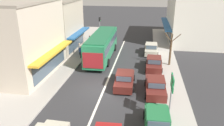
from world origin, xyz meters
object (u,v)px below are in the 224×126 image
(parked_sedan_kerb_rear, at_px, (151,49))
(pedestrian_with_handbag_near, at_px, (81,51))
(parked_sedan_kerb_third, at_px, (154,63))
(parked_sedan_kerb_second, at_px, (155,86))
(pedestrian_far_walker, at_px, (90,40))
(sedan_adjacent_lane_trail, at_px, (124,80))
(directional_road_sign, at_px, (172,87))
(pedestrian_browsing_midblock, at_px, (80,48))
(street_tree_right, at_px, (171,50))
(city_bus, at_px, (102,44))
(traffic_light_downstreet, at_px, (100,25))
(parked_hatchback_kerb_front, at_px, (157,121))

(parked_sedan_kerb_rear, height_order, pedestrian_with_handbag_near, pedestrian_with_handbag_near)
(parked_sedan_kerb_third, relative_size, pedestrian_with_handbag_near, 2.59)
(parked_sedan_kerb_second, relative_size, pedestrian_with_handbag_near, 2.61)
(parked_sedan_kerb_third, bearing_deg, parked_sedan_kerb_rear, 92.89)
(pedestrian_with_handbag_near, height_order, pedestrian_far_walker, same)
(pedestrian_far_walker, bearing_deg, sedan_adjacent_lane_trail, -61.67)
(sedan_adjacent_lane_trail, relative_size, parked_sedan_kerb_second, 1.00)
(pedestrian_far_walker, bearing_deg, directional_road_sign, -58.82)
(pedestrian_browsing_midblock, height_order, pedestrian_far_walker, same)
(parked_sedan_kerb_third, distance_m, street_tree_right, 2.61)
(city_bus, height_order, traffic_light_downstreet, traffic_light_downstreet)
(parked_sedan_kerb_second, relative_size, pedestrian_browsing_midblock, 2.61)
(directional_road_sign, relative_size, pedestrian_with_handbag_near, 2.21)
(parked_sedan_kerb_rear, bearing_deg, directional_road_sign, -85.46)
(directional_road_sign, bearing_deg, parked_sedan_kerb_rear, 94.54)
(directional_road_sign, height_order, pedestrian_with_handbag_near, directional_road_sign)
(pedestrian_browsing_midblock, bearing_deg, pedestrian_with_handbag_near, -65.22)
(parked_sedan_kerb_third, xyz_separation_m, pedestrian_with_handbag_near, (-9.33, 1.94, 0.40))
(parked_sedan_kerb_rear, distance_m, pedestrian_far_walker, 9.53)
(sedan_adjacent_lane_trail, bearing_deg, traffic_light_downstreet, 110.68)
(city_bus, height_order, parked_sedan_kerb_third, city_bus)
(parked_sedan_kerb_second, xyz_separation_m, pedestrian_far_walker, (-9.67, 13.43, 0.40))
(parked_hatchback_kerb_front, relative_size, parked_sedan_kerb_second, 0.88)
(parked_sedan_kerb_second, height_order, street_tree_right, street_tree_right)
(parked_sedan_kerb_second, distance_m, street_tree_right, 7.51)
(sedan_adjacent_lane_trail, xyz_separation_m, parked_hatchback_kerb_front, (2.91, -6.29, 0.05))
(street_tree_right, bearing_deg, pedestrian_browsing_midblock, 171.09)
(sedan_adjacent_lane_trail, distance_m, parked_sedan_kerb_rear, 10.95)
(pedestrian_browsing_midblock, bearing_deg, city_bus, -6.62)
(parked_sedan_kerb_third, distance_m, parked_sedan_kerb_rear, 5.72)
(pedestrian_far_walker, bearing_deg, pedestrian_browsing_midblock, -93.43)
(traffic_light_downstreet, relative_size, pedestrian_far_walker, 2.58)
(city_bus, height_order, sedan_adjacent_lane_trail, city_bus)
(parked_sedan_kerb_second, relative_size, pedestrian_far_walker, 2.61)
(city_bus, xyz_separation_m, parked_sedan_kerb_rear, (6.39, 2.93, -1.22))
(parked_sedan_kerb_third, bearing_deg, traffic_light_downstreet, 130.05)
(parked_sedan_kerb_rear, height_order, pedestrian_browsing_midblock, pedestrian_browsing_midblock)
(parked_sedan_kerb_third, xyz_separation_m, street_tree_right, (1.87, 1.31, 1.27))
(city_bus, distance_m, parked_sedan_kerb_rear, 7.14)
(parked_sedan_kerb_rear, bearing_deg, pedestrian_far_walker, 168.73)
(traffic_light_downstreet, height_order, pedestrian_browsing_midblock, traffic_light_downstreet)
(directional_road_sign, distance_m, street_tree_right, 11.27)
(pedestrian_with_handbag_near, xyz_separation_m, pedestrian_far_walker, (-0.29, 5.63, 0.00))
(directional_road_sign, distance_m, pedestrian_browsing_midblock, 17.04)
(pedestrian_with_handbag_near, bearing_deg, directional_road_sign, -49.05)
(parked_sedan_kerb_second, xyz_separation_m, parked_sedan_kerb_rear, (-0.33, 11.57, 0.00))
(traffic_light_downstreet, bearing_deg, parked_sedan_kerb_second, -61.75)
(parked_hatchback_kerb_front, height_order, pedestrian_with_handbag_near, pedestrian_with_handbag_near)
(street_tree_right, relative_size, pedestrian_with_handbag_near, 2.50)
(sedan_adjacent_lane_trail, bearing_deg, street_tree_right, 52.63)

